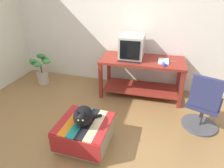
% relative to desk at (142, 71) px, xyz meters
% --- Properties ---
extents(ground_plane, '(14.00, 14.00, 0.00)m').
position_rel_desk_xyz_m(ground_plane, '(-0.42, -1.60, -0.50)').
color(ground_plane, olive).
extents(back_wall, '(8.00, 0.10, 2.60)m').
position_rel_desk_xyz_m(back_wall, '(-0.42, 0.45, 0.80)').
color(back_wall, silver).
rests_on(back_wall, ground_plane).
extents(desk, '(1.52, 0.75, 0.73)m').
position_rel_desk_xyz_m(desk, '(0.00, 0.00, 0.00)').
color(desk, maroon).
rests_on(desk, ground_plane).
extents(tv_monitor, '(0.44, 0.55, 0.41)m').
position_rel_desk_xyz_m(tv_monitor, '(-0.21, 0.04, 0.43)').
color(tv_monitor, '#BCB7A8').
rests_on(tv_monitor, desk).
extents(keyboard, '(0.40, 0.16, 0.02)m').
position_rel_desk_xyz_m(keyboard, '(-0.20, -0.16, 0.24)').
color(keyboard, black).
rests_on(keyboard, desk).
extents(book, '(0.19, 0.27, 0.03)m').
position_rel_desk_xyz_m(book, '(0.37, -0.03, 0.24)').
color(book, white).
rests_on(book, desk).
extents(ottoman_with_blanket, '(0.66, 0.64, 0.36)m').
position_rel_desk_xyz_m(ottoman_with_blanket, '(-0.49, -1.51, -0.32)').
color(ottoman_with_blanket, tan).
rests_on(ottoman_with_blanket, ground_plane).
extents(cat, '(0.35, 0.40, 0.29)m').
position_rel_desk_xyz_m(cat, '(-0.49, -1.54, -0.02)').
color(cat, black).
rests_on(cat, ottoman_with_blanket).
extents(potted_plant, '(0.44, 0.41, 0.63)m').
position_rel_desk_xyz_m(potted_plant, '(-2.08, -0.14, -0.18)').
color(potted_plant, '#B7A893').
rests_on(potted_plant, ground_plane).
extents(office_chair, '(0.53, 0.53, 0.89)m').
position_rel_desk_xyz_m(office_chair, '(1.00, -0.74, -0.11)').
color(office_chair, '#4C4C51').
rests_on(office_chair, ground_plane).
extents(stapler, '(0.07, 0.12, 0.04)m').
position_rel_desk_xyz_m(stapler, '(0.38, -0.19, 0.25)').
color(stapler, '#2342B7').
rests_on(stapler, desk).
extents(pen, '(0.14, 0.04, 0.01)m').
position_rel_desk_xyz_m(pen, '(0.51, 0.04, 0.23)').
color(pen, '#B7B7BC').
rests_on(pen, desk).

